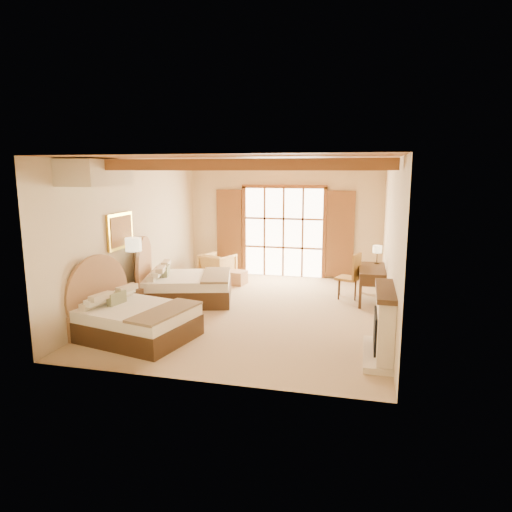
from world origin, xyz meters
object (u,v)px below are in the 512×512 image
(armchair, at_px, (218,267))
(bed_far, at_px, (181,284))
(bed_near, at_px, (129,317))
(desk, at_px, (372,283))
(nightstand, at_px, (126,304))

(armchair, bearing_deg, bed_far, 105.53)
(bed_near, xyz_separation_m, desk, (4.30, 3.46, 0.04))
(nightstand, relative_size, armchair, 0.76)
(nightstand, height_order, desk, desk)
(desk, bearing_deg, armchair, 162.72)
(bed_near, distance_m, desk, 5.52)
(bed_near, height_order, desk, bed_near)
(bed_far, height_order, nightstand, bed_far)
(bed_near, bearing_deg, armchair, 100.91)
(bed_far, bearing_deg, bed_near, -104.46)
(bed_near, height_order, nightstand, bed_near)
(bed_near, bearing_deg, bed_far, 103.60)
(bed_far, distance_m, nightstand, 1.60)
(bed_near, xyz_separation_m, bed_far, (-0.03, 2.45, 0.02))
(bed_near, xyz_separation_m, armchair, (0.16, 4.61, -0.01))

